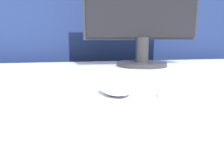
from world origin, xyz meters
TOP-DOWN VIEW (x-y plane):
  - partition_panel at (0.00, 0.69)m, footprint 5.00×0.03m
  - computer_mouse_near at (-0.04, -0.22)m, footprint 0.09×0.12m
  - keyboard at (-0.09, -0.04)m, footprint 0.39×0.12m
  - monitor at (0.20, 0.29)m, footprint 0.55×0.24m
  - pen at (0.12, -0.24)m, footprint 0.14×0.07m

SIDE VIEW (x-z plane):
  - partition_panel at x=0.00m, z-range 0.00..1.39m
  - pen at x=0.12m, z-range 0.74..0.75m
  - keyboard at x=-0.09m, z-range 0.74..0.77m
  - computer_mouse_near at x=-0.04m, z-range 0.74..0.78m
  - monitor at x=0.20m, z-range 0.76..1.33m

